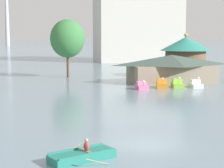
{
  "coord_description": "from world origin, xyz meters",
  "views": [
    {
      "loc": [
        -8.05,
        -25.5,
        7.52
      ],
      "look_at": [
        1.69,
        19.37,
        1.98
      ],
      "focal_mm": 63.15,
      "sensor_mm": 36.0,
      "label": 1
    }
  ],
  "objects": [
    {
      "name": "green_roof_pavilion",
      "position": [
        21.2,
        44.01,
        4.15
      ],
      "size": [
        9.57,
        9.57,
        8.16
      ],
      "color": "brown",
      "rests_on": "ground"
    },
    {
      "name": "pedal_boat_white",
      "position": [
        16.47,
        28.77,
        0.47
      ],
      "size": [
        1.6,
        2.21,
        1.65
      ],
      "rotation": [
        0.0,
        0.0,
        -1.57
      ],
      "color": "white",
      "rests_on": "ground"
    },
    {
      "name": "shoreline_tree_mid",
      "position": [
        -0.62,
        47.41,
        7.16
      ],
      "size": [
        6.37,
        6.37,
        10.7
      ],
      "color": "brown",
      "rests_on": "ground"
    },
    {
      "name": "rowboat_with_rower",
      "position": [
        -4.88,
        -2.36,
        0.29
      ],
      "size": [
        4.37,
        3.51,
        1.36
      ],
      "rotation": [
        0.0,
        0.0,
        3.55
      ],
      "color": "#237A6B",
      "rests_on": "ground"
    },
    {
      "name": "pedal_boat_lime",
      "position": [
        13.84,
        29.29,
        0.51
      ],
      "size": [
        2.03,
        2.88,
        1.67
      ],
      "rotation": [
        0.0,
        0.0,
        -1.74
      ],
      "color": "#8CCC3F",
      "rests_on": "ground"
    },
    {
      "name": "pedal_boat_orange",
      "position": [
        11.41,
        29.35,
        0.54
      ],
      "size": [
        2.28,
        3.15,
        1.67
      ],
      "rotation": [
        0.0,
        0.0,
        -1.84
      ],
      "color": "orange",
      "rests_on": "ground"
    },
    {
      "name": "ground_plane",
      "position": [
        0.0,
        0.0,
        0.0
      ],
      "size": [
        2000.0,
        2000.0,
        0.0
      ],
      "primitive_type": "plane",
      "color": "gray"
    },
    {
      "name": "boathouse",
      "position": [
        15.3,
        35.67,
        2.39
      ],
      "size": [
        14.7,
        8.26,
        4.54
      ],
      "color": "gray",
      "rests_on": "ground"
    },
    {
      "name": "pedal_boat_pink",
      "position": [
        8.03,
        28.45,
        0.44
      ],
      "size": [
        1.55,
        2.24,
        1.39
      ],
      "rotation": [
        0.0,
        0.0,
        -1.56
      ],
      "color": "pink",
      "rests_on": "ground"
    },
    {
      "name": "background_building_block",
      "position": [
        25.26,
        91.11,
        13.21
      ],
      "size": [
        25.8,
        14.58,
        26.38
      ],
      "color": "beige",
      "rests_on": "ground"
    }
  ]
}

